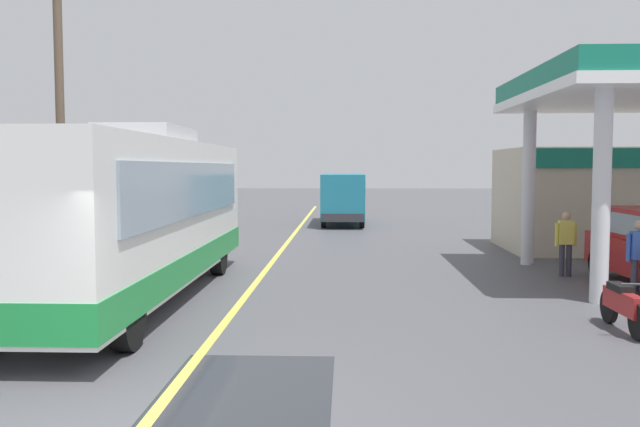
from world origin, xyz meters
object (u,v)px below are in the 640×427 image
(coach_bus_main, at_px, (135,218))
(motorcycle_parked_forecourt, at_px, (623,305))
(pedestrian_by_shop, at_px, (639,254))
(minibus_opposing_lane, at_px, (343,194))
(pedestrian_near_pump, at_px, (566,240))

(coach_bus_main, distance_m, motorcycle_parked_forecourt, 9.50)
(motorcycle_parked_forecourt, relative_size, pedestrian_by_shop, 1.08)
(minibus_opposing_lane, bearing_deg, motorcycle_parked_forecourt, -77.02)
(pedestrian_by_shop, bearing_deg, coach_bus_main, -176.72)
(coach_bus_main, distance_m, pedestrian_by_shop, 10.69)
(coach_bus_main, xyz_separation_m, motorcycle_parked_forecourt, (9.11, -2.34, -1.28))
(minibus_opposing_lane, distance_m, pedestrian_near_pump, 16.39)
(minibus_opposing_lane, relative_size, motorcycle_parked_forecourt, 3.41)
(pedestrian_by_shop, bearing_deg, motorcycle_parked_forecourt, -117.41)
(pedestrian_near_pump, bearing_deg, pedestrian_by_shop, -77.03)
(coach_bus_main, relative_size, motorcycle_parked_forecourt, 6.13)
(motorcycle_parked_forecourt, bearing_deg, minibus_opposing_lane, 102.98)
(coach_bus_main, xyz_separation_m, minibus_opposing_lane, (4.26, 18.73, -0.25))
(minibus_opposing_lane, height_order, motorcycle_parked_forecourt, minibus_opposing_lane)
(coach_bus_main, xyz_separation_m, pedestrian_near_pump, (10.01, 3.38, -0.79))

